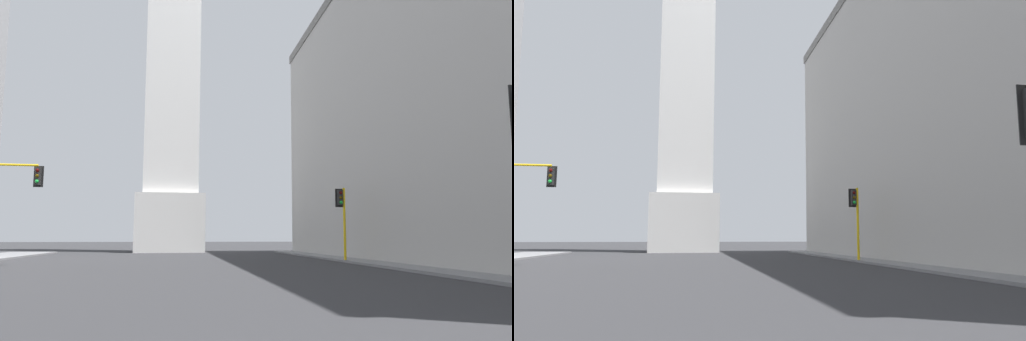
% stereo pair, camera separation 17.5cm
% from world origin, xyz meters
% --- Properties ---
extents(sidewalk_right, '(5.00, 71.85, 0.15)m').
position_xyz_m(sidewalk_right, '(14.68, 21.55, 0.07)').
color(sidewalk_right, slate).
rests_on(sidewalk_right, ground_plane).
extents(obelisk, '(7.93, 7.93, 60.91)m').
position_xyz_m(obelisk, '(0.00, 59.87, 28.86)').
color(obelisk, silver).
rests_on(obelisk, ground_plane).
extents(traffic_light_mid_right, '(0.79, 0.51, 5.22)m').
position_xyz_m(traffic_light_mid_right, '(12.33, 33.09, 3.45)').
color(traffic_light_mid_right, yellow).
rests_on(traffic_light_mid_right, ground_plane).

